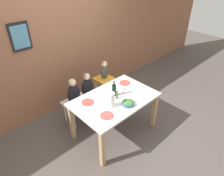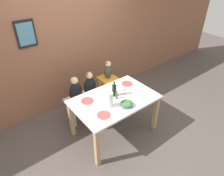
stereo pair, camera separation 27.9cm
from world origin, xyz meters
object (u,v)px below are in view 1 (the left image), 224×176
Objects in this scene: person_baby_right at (104,69)px; salad_bowl_large at (128,103)px; chair_right_highchair at (105,84)px; dinner_plate_front_left at (107,115)px; person_child_center at (87,85)px; dinner_plate_back_left at (88,102)px; chair_far_left at (75,106)px; chair_far_center at (88,99)px; paper_towel_roll at (111,100)px; dinner_plate_back_right at (125,83)px; wine_glass_near at (123,89)px; person_child_left at (73,92)px; wine_bottle at (114,90)px.

person_baby_right is 1.90× the size of salad_bowl_large.
chair_right_highchair is 3.37× the size of dinner_plate_front_left.
person_child_center reaches higher than dinner_plate_back_left.
chair_far_left is at bearing 84.67° from dinner_plate_back_left.
chair_far_center is 1.80× the size of paper_towel_roll.
person_child_center is (-0.45, 0.00, 0.17)m from chair_right_highchair.
chair_right_highchair is 0.55m from dinner_plate_back_right.
wine_glass_near reaches higher than dinner_plate_back_left.
person_child_center is 2.46× the size of dinner_plate_front_left.
wine_bottle is (0.42, -0.65, 0.16)m from person_child_left.
person_child_left reaches higher than chair_far_left.
chair_far_left is 1.80× the size of paper_towel_roll.
dinner_plate_back_left is at bearing 122.26° from paper_towel_roll.
chair_far_center is 0.48m from chair_right_highchair.
dinner_plate_front_left is (-0.36, -0.96, 0.38)m from chair_far_center.
paper_towel_roll is 1.25× the size of dinner_plate_front_left.
dinner_plate_back_right is (0.44, 0.15, -0.11)m from wine_bottle.
dinner_plate_back_right is (0.08, -0.50, 0.22)m from chair_right_highchair.
dinner_plate_front_left is (-0.36, -0.96, 0.06)m from person_child_center.
dinner_plate_front_left is at bearing -148.53° from paper_towel_roll.
paper_towel_roll is 1.25× the size of dinner_plate_back_right.
paper_towel_roll is 1.25× the size of dinner_plate_back_left.
wine_glass_near is (0.57, -0.72, 0.16)m from person_child_left.
person_child_left is 0.97m from dinner_plate_front_left.
dinner_plate_back_right is at bearing 48.10° from salad_bowl_large.
wine_bottle is 1.80× the size of wine_glass_near.
chair_right_highchair is 3.49× the size of salad_bowl_large.
wine_glass_near is (0.25, -0.72, 0.16)m from person_child_center.
salad_bowl_large reaches higher than chair_far_center.
person_child_center is at bearing 79.77° from paper_towel_roll.
wine_glass_near is 0.33m from salad_bowl_large.
person_child_center reaches higher than dinner_plate_front_left.
chair_far_center is 0.91× the size of person_child_left.
person_baby_right reaches higher than salad_bowl_large.
chair_far_center is 0.91m from wine_glass_near.
person_child_center is 1.03m from dinner_plate_front_left.
person_child_center is at bearing 137.12° from dinner_plate_back_right.
chair_right_highchair is at bearing -0.08° from person_child_center.
wine_bottle is at bearing -81.44° from person_child_center.
chair_far_left is at bearing 111.80° from salad_bowl_large.
wine_bottle is at bearing -118.64° from person_baby_right.
person_child_left is at bearing 179.95° from chair_right_highchair.
person_child_left is 3.26× the size of wine_glass_near.
wine_bottle is at bearing -160.85° from dinner_plate_back_right.
salad_bowl_large is (-0.02, -0.35, -0.08)m from wine_bottle.
chair_far_center is at bearing 108.97° from wine_glass_near.
wine_bottle is at bearing -57.16° from person_child_left.
dinner_plate_front_left is at bearing -110.37° from person_child_center.
person_child_left is 0.87m from paper_towel_roll.
wine_glass_near is at bearing -105.61° from chair_right_highchair.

